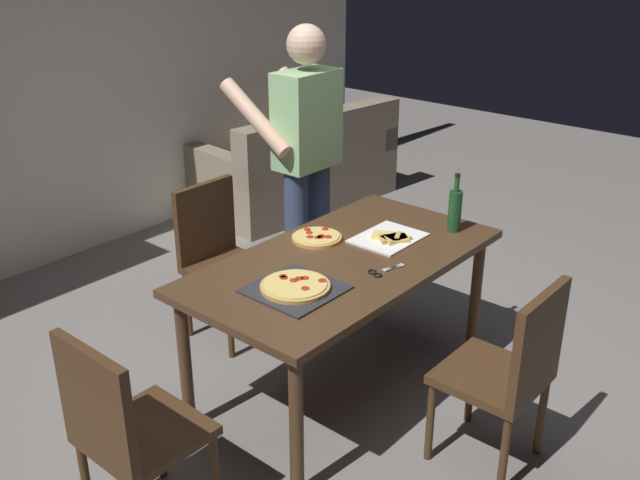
{
  "coord_description": "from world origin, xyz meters",
  "views": [
    {
      "loc": [
        -2.48,
        -1.97,
        2.23
      ],
      "look_at": [
        0.0,
        0.15,
        0.8
      ],
      "focal_mm": 40.32,
      "sensor_mm": 36.0,
      "label": 1
    }
  ],
  "objects_px": {
    "chair_far_side": "(219,251)",
    "wine_bottle": "(455,210)",
    "chair_left_end": "(125,427)",
    "kitchen_scissors": "(382,271)",
    "dining_table": "(343,272)",
    "chair_near_camera": "(511,367)",
    "pepperoni_pizza_on_tray": "(295,287)",
    "second_pizza_plain": "(317,237)",
    "person_serving_pizza": "(305,158)",
    "couch": "(300,170)"
  },
  "relations": [
    {
      "from": "pepperoni_pizza_on_tray",
      "to": "kitchen_scissors",
      "type": "xyz_separation_m",
      "value": [
        0.39,
        -0.18,
        -0.01
      ]
    },
    {
      "from": "chair_left_end",
      "to": "pepperoni_pizza_on_tray",
      "type": "bearing_deg",
      "value": -3.4
    },
    {
      "from": "person_serving_pizza",
      "to": "dining_table",
      "type": "bearing_deg",
      "value": -126.05
    },
    {
      "from": "couch",
      "to": "kitchen_scissors",
      "type": "distance_m",
      "value": 2.96
    },
    {
      "from": "person_serving_pizza",
      "to": "kitchen_scissors",
      "type": "xyz_separation_m",
      "value": [
        -0.52,
        -0.93,
        -0.24
      ]
    },
    {
      "from": "chair_near_camera",
      "to": "pepperoni_pizza_on_tray",
      "type": "xyz_separation_m",
      "value": [
        -0.41,
        0.86,
        0.25
      ]
    },
    {
      "from": "dining_table",
      "to": "chair_near_camera",
      "type": "xyz_separation_m",
      "value": [
        -0.0,
        -0.92,
        -0.16
      ]
    },
    {
      "from": "chair_far_side",
      "to": "second_pizza_plain",
      "type": "distance_m",
      "value": 0.72
    },
    {
      "from": "person_serving_pizza",
      "to": "second_pizza_plain",
      "type": "relative_size",
      "value": 6.77
    },
    {
      "from": "chair_near_camera",
      "to": "couch",
      "type": "xyz_separation_m",
      "value": [
        1.89,
        2.9,
        -0.21
      ]
    },
    {
      "from": "couch",
      "to": "chair_far_side",
      "type": "bearing_deg",
      "value": -150.5
    },
    {
      "from": "chair_left_end",
      "to": "kitchen_scissors",
      "type": "xyz_separation_m",
      "value": [
        1.29,
        -0.24,
        0.24
      ]
    },
    {
      "from": "person_serving_pizza",
      "to": "wine_bottle",
      "type": "height_order",
      "value": "person_serving_pizza"
    },
    {
      "from": "dining_table",
      "to": "wine_bottle",
      "type": "xyz_separation_m",
      "value": [
        0.64,
        -0.23,
        0.2
      ]
    },
    {
      "from": "chair_far_side",
      "to": "wine_bottle",
      "type": "bearing_deg",
      "value": -60.84
    },
    {
      "from": "chair_far_side",
      "to": "person_serving_pizza",
      "type": "xyz_separation_m",
      "value": [
        0.51,
        -0.22,
        0.49
      ]
    },
    {
      "from": "chair_left_end",
      "to": "kitchen_scissors",
      "type": "bearing_deg",
      "value": -10.46
    },
    {
      "from": "chair_far_side",
      "to": "couch",
      "type": "xyz_separation_m",
      "value": [
        1.89,
        1.07,
        -0.21
      ]
    },
    {
      "from": "chair_far_side",
      "to": "pepperoni_pizza_on_tray",
      "type": "distance_m",
      "value": 1.08
    },
    {
      "from": "pepperoni_pizza_on_tray",
      "to": "wine_bottle",
      "type": "xyz_separation_m",
      "value": [
        1.05,
        -0.18,
        0.1
      ]
    },
    {
      "from": "couch",
      "to": "person_serving_pizza",
      "type": "bearing_deg",
      "value": -137.05
    },
    {
      "from": "chair_left_end",
      "to": "person_serving_pizza",
      "type": "bearing_deg",
      "value": 21.05
    },
    {
      "from": "chair_far_side",
      "to": "couch",
      "type": "distance_m",
      "value": 2.19
    },
    {
      "from": "pepperoni_pizza_on_tray",
      "to": "couch",
      "type": "bearing_deg",
      "value": 41.57
    },
    {
      "from": "dining_table",
      "to": "chair_left_end",
      "type": "xyz_separation_m",
      "value": [
        -1.3,
        0.0,
        -0.16
      ]
    },
    {
      "from": "chair_near_camera",
      "to": "second_pizza_plain",
      "type": "height_order",
      "value": "chair_near_camera"
    },
    {
      "from": "chair_left_end",
      "to": "kitchen_scissors",
      "type": "distance_m",
      "value": 1.33
    },
    {
      "from": "second_pizza_plain",
      "to": "couch",
      "type": "bearing_deg",
      "value": 43.94
    },
    {
      "from": "chair_near_camera",
      "to": "pepperoni_pizza_on_tray",
      "type": "relative_size",
      "value": 2.41
    },
    {
      "from": "chair_far_side",
      "to": "person_serving_pizza",
      "type": "height_order",
      "value": "person_serving_pizza"
    },
    {
      "from": "dining_table",
      "to": "chair_near_camera",
      "type": "relative_size",
      "value": 1.81
    },
    {
      "from": "wine_bottle",
      "to": "person_serving_pizza",
      "type": "bearing_deg",
      "value": 98.23
    },
    {
      "from": "wine_bottle",
      "to": "chair_near_camera",
      "type": "bearing_deg",
      "value": -133.12
    },
    {
      "from": "person_serving_pizza",
      "to": "kitchen_scissors",
      "type": "height_order",
      "value": "person_serving_pizza"
    },
    {
      "from": "chair_near_camera",
      "to": "chair_far_side",
      "type": "height_order",
      "value": "same"
    },
    {
      "from": "dining_table",
      "to": "person_serving_pizza",
      "type": "xyz_separation_m",
      "value": [
        0.51,
        0.7,
        0.33
      ]
    },
    {
      "from": "dining_table",
      "to": "couch",
      "type": "xyz_separation_m",
      "value": [
        1.89,
        1.99,
        -0.37
      ]
    },
    {
      "from": "chair_far_side",
      "to": "second_pizza_plain",
      "type": "bearing_deg",
      "value": -83.1
    },
    {
      "from": "couch",
      "to": "chair_near_camera",
      "type": "bearing_deg",
      "value": -123.12
    },
    {
      "from": "chair_left_end",
      "to": "second_pizza_plain",
      "type": "distance_m",
      "value": 1.42
    },
    {
      "from": "pepperoni_pizza_on_tray",
      "to": "kitchen_scissors",
      "type": "distance_m",
      "value": 0.43
    },
    {
      "from": "dining_table",
      "to": "wine_bottle",
      "type": "distance_m",
      "value": 0.71
    },
    {
      "from": "chair_near_camera",
      "to": "wine_bottle",
      "type": "relative_size",
      "value": 2.85
    },
    {
      "from": "kitchen_scissors",
      "to": "second_pizza_plain",
      "type": "height_order",
      "value": "second_pizza_plain"
    },
    {
      "from": "chair_far_side",
      "to": "chair_left_end",
      "type": "xyz_separation_m",
      "value": [
        -1.3,
        -0.92,
        0.0
      ]
    },
    {
      "from": "wine_bottle",
      "to": "second_pizza_plain",
      "type": "relative_size",
      "value": 1.22
    },
    {
      "from": "kitchen_scissors",
      "to": "pepperoni_pizza_on_tray",
      "type": "bearing_deg",
      "value": 154.87
    },
    {
      "from": "wine_bottle",
      "to": "kitchen_scissors",
      "type": "height_order",
      "value": "wine_bottle"
    },
    {
      "from": "chair_far_side",
      "to": "chair_left_end",
      "type": "relative_size",
      "value": 1.0
    },
    {
      "from": "couch",
      "to": "second_pizza_plain",
      "type": "xyz_separation_m",
      "value": [
        -1.81,
        -1.75,
        0.46
      ]
    }
  ]
}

